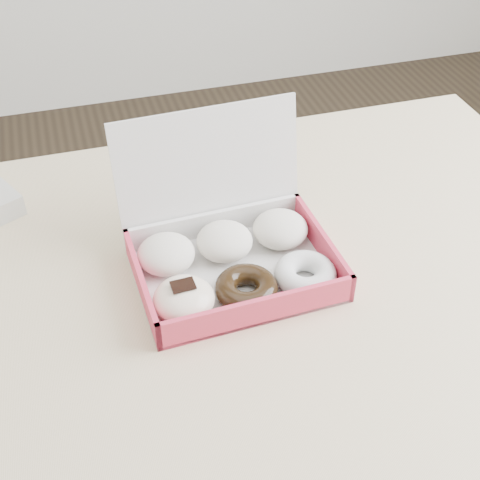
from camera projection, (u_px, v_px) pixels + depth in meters
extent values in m
cube|color=tan|center=(232.00, 283.00, 0.99)|extent=(1.20, 0.80, 0.04)
cylinder|color=tan|center=(414.00, 255.00, 1.60)|extent=(0.05, 0.05, 0.71)
cube|color=silver|center=(235.00, 275.00, 0.97)|extent=(0.29, 0.22, 0.01)
cube|color=#D0334C|center=(259.00, 312.00, 0.88)|extent=(0.28, 0.02, 0.05)
cube|color=silver|center=(215.00, 224.00, 1.02)|extent=(0.28, 0.02, 0.05)
cube|color=#D0334C|center=(142.00, 286.00, 0.92)|extent=(0.02, 0.20, 0.05)
cube|color=#D0334C|center=(322.00, 245.00, 0.99)|extent=(0.02, 0.20, 0.05)
cube|color=silver|center=(209.00, 174.00, 0.99)|extent=(0.28, 0.06, 0.20)
ellipsoid|color=silver|center=(166.00, 254.00, 0.96)|extent=(0.09, 0.09, 0.05)
ellipsoid|color=silver|center=(225.00, 241.00, 0.98)|extent=(0.09, 0.09, 0.05)
ellipsoid|color=silver|center=(280.00, 229.00, 1.01)|extent=(0.09, 0.09, 0.05)
ellipsoid|color=beige|center=(184.00, 299.00, 0.89)|extent=(0.09, 0.09, 0.05)
cube|color=black|center=(183.00, 285.00, 0.88)|extent=(0.03, 0.02, 0.00)
torus|color=black|center=(246.00, 288.00, 0.92)|extent=(0.09, 0.09, 0.03)
torus|color=white|center=(305.00, 274.00, 0.94)|extent=(0.09, 0.09, 0.03)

